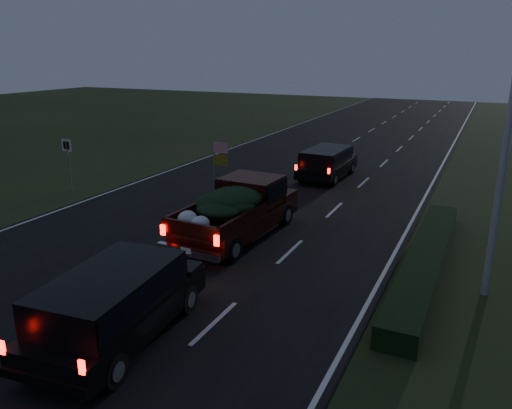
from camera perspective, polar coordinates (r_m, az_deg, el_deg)
The scene contains 7 objects.
ground at distance 16.21m, azimuth -11.45°, elevation -6.31°, with size 120.00×120.00×0.00m, color black.
road_asphalt at distance 16.20m, azimuth -11.45°, elevation -6.28°, with size 14.00×120.00×0.02m, color black.
hedge_row at distance 16.03m, azimuth 18.79°, elevation -6.03°, with size 1.00×10.00×0.60m, color black.
route_sign at distance 24.79m, azimuth -20.70°, elevation 5.11°, with size 0.55×0.08×2.50m.
pickup_truck at distance 17.54m, azimuth -2.06°, elevation -0.25°, with size 2.42×5.77×2.98m.
lead_suv at distance 26.02m, azimuth 8.11°, elevation 5.03°, with size 2.01×4.54×1.29m.
rear_suv at distance 11.76m, azimuth -15.89°, elevation -10.37°, with size 2.57×5.02×1.39m.
Camera 1 is at (9.14, -11.78, 6.36)m, focal length 35.00 mm.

